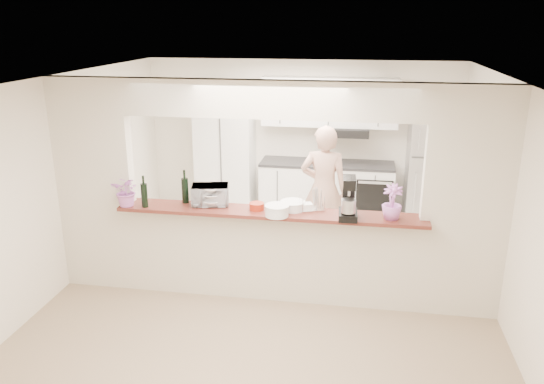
% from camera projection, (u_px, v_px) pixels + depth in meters
% --- Properties ---
extents(floor, '(6.00, 6.00, 0.00)m').
position_uv_depth(floor, '(271.00, 297.00, 6.19)').
color(floor, tan).
rests_on(floor, ground).
extents(tile_overlay, '(5.00, 2.90, 0.01)m').
position_uv_depth(tile_overlay, '(289.00, 244.00, 7.64)').
color(tile_overlay, silver).
rests_on(tile_overlay, floor).
extents(partition, '(5.00, 0.15, 2.50)m').
position_uv_depth(partition, '(271.00, 175.00, 5.73)').
color(partition, beige).
rests_on(partition, floor).
extents(bar_counter, '(3.40, 0.38, 1.09)m').
position_uv_depth(bar_counter, '(271.00, 252.00, 6.01)').
color(bar_counter, beige).
rests_on(bar_counter, floor).
extents(kitchen_cabinets, '(3.15, 0.62, 2.25)m').
position_uv_depth(kitchen_cabinets, '(287.00, 158.00, 8.47)').
color(kitchen_cabinets, white).
rests_on(kitchen_cabinets, floor).
extents(refrigerator, '(0.75, 0.70, 1.70)m').
position_uv_depth(refrigerator, '(432.00, 173.00, 8.09)').
color(refrigerator, '#B3B2B8').
rests_on(refrigerator, floor).
extents(flower_left, '(0.32, 0.28, 0.35)m').
position_uv_depth(flower_left, '(127.00, 191.00, 5.91)').
color(flower_left, '#E378D0').
rests_on(flower_left, bar_counter).
extents(wine_bottle_a, '(0.07, 0.07, 0.36)m').
position_uv_depth(wine_bottle_a, '(144.00, 195.00, 5.89)').
color(wine_bottle_a, black).
rests_on(wine_bottle_a, bar_counter).
extents(wine_bottle_b, '(0.08, 0.08, 0.39)m').
position_uv_depth(wine_bottle_b, '(185.00, 190.00, 6.03)').
color(wine_bottle_b, black).
rests_on(wine_bottle_b, bar_counter).
extents(toaster_oven, '(0.46, 0.36, 0.23)m').
position_uv_depth(toaster_oven, '(210.00, 195.00, 5.97)').
color(toaster_oven, '#B0B0B5').
rests_on(toaster_oven, bar_counter).
extents(serving_bowls, '(0.36, 0.36, 0.22)m').
position_uv_depth(serving_bowls, '(210.00, 195.00, 5.98)').
color(serving_bowls, white).
rests_on(serving_bowls, bar_counter).
extents(plate_stack_a, '(0.26, 0.26, 0.12)m').
position_uv_depth(plate_stack_a, '(277.00, 211.00, 5.64)').
color(plate_stack_a, white).
rests_on(plate_stack_a, bar_counter).
extents(plate_stack_b, '(0.28, 0.28, 0.10)m').
position_uv_depth(plate_stack_b, '(293.00, 205.00, 5.83)').
color(plate_stack_b, white).
rests_on(plate_stack_b, bar_counter).
extents(red_bowl, '(0.16, 0.16, 0.08)m').
position_uv_depth(red_bowl, '(257.00, 206.00, 5.84)').
color(red_bowl, maroon).
rests_on(red_bowl, bar_counter).
extents(tan_bowl, '(0.16, 0.16, 0.07)m').
position_uv_depth(tan_bowl, '(275.00, 207.00, 5.81)').
color(tan_bowl, tan).
rests_on(tan_bowl, bar_counter).
extents(utensil_caddy, '(0.31, 0.25, 0.25)m').
position_uv_depth(utensil_caddy, '(312.00, 201.00, 5.80)').
color(utensil_caddy, silver).
rests_on(utensil_caddy, bar_counter).
extents(stand_mixer, '(0.21, 0.32, 0.45)m').
position_uv_depth(stand_mixer, '(349.00, 200.00, 5.54)').
color(stand_mixer, black).
rests_on(stand_mixer, bar_counter).
extents(flower_right, '(0.21, 0.21, 0.37)m').
position_uv_depth(flower_right, '(392.00, 202.00, 5.52)').
color(flower_right, '#AF63B8').
rests_on(flower_right, bar_counter).
extents(person, '(0.67, 0.46, 1.76)m').
position_uv_depth(person, '(324.00, 190.00, 7.20)').
color(person, tan).
rests_on(person, floor).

